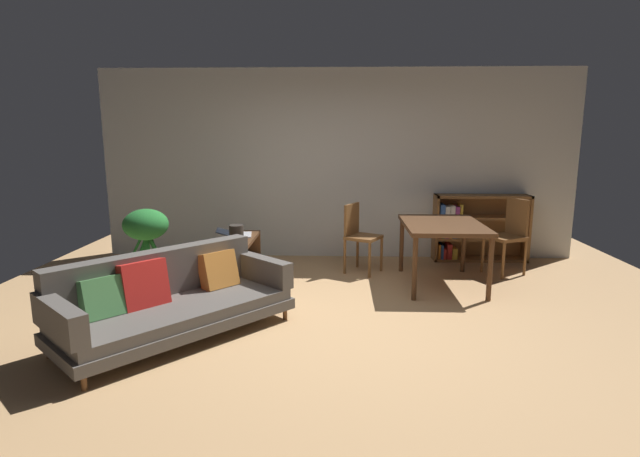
# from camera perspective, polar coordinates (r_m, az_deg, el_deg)

# --- Properties ---
(ground_plane) EXTENTS (8.16, 8.16, 0.00)m
(ground_plane) POSITION_cam_1_polar(r_m,az_deg,el_deg) (4.93, 1.81, -10.69)
(ground_plane) COLOR tan
(back_wall_panel) EXTENTS (6.80, 0.10, 2.70)m
(back_wall_panel) POSITION_cam_1_polar(r_m,az_deg,el_deg) (7.29, 2.02, 7.29)
(back_wall_panel) COLOR silver
(back_wall_panel) RESTS_ON ground_plane
(fabric_couch) EXTENTS (2.03, 2.11, 0.74)m
(fabric_couch) POSITION_cam_1_polar(r_m,az_deg,el_deg) (4.75, -16.74, -7.66)
(fabric_couch) COLOR brown
(fabric_couch) RESTS_ON ground_plane
(media_console) EXTENTS (0.36, 1.04, 0.55)m
(media_console) POSITION_cam_1_polar(r_m,az_deg,el_deg) (6.17, -9.17, -3.71)
(media_console) COLOR #56351E
(media_console) RESTS_ON ground_plane
(open_laptop) EXTENTS (0.47, 0.39, 0.08)m
(open_laptop) POSITION_cam_1_polar(r_m,az_deg,el_deg) (6.26, -9.55, -0.61)
(open_laptop) COLOR silver
(open_laptop) RESTS_ON media_console
(desk_speaker) EXTENTS (0.16, 0.16, 0.21)m
(desk_speaker) POSITION_cam_1_polar(r_m,az_deg,el_deg) (5.82, -9.50, -0.65)
(desk_speaker) COLOR #2D2823
(desk_speaker) RESTS_ON media_console
(potted_floor_plant) EXTENTS (0.57, 0.51, 0.95)m
(potted_floor_plant) POSITION_cam_1_polar(r_m,az_deg,el_deg) (6.11, -19.19, -0.49)
(potted_floor_plant) COLOR #9E9389
(potted_floor_plant) RESTS_ON ground_plane
(dining_table) EXTENTS (0.91, 1.27, 0.76)m
(dining_table) POSITION_cam_1_polar(r_m,az_deg,el_deg) (6.10, 13.81, -0.09)
(dining_table) COLOR #56351E
(dining_table) RESTS_ON ground_plane
(dining_chair_near) EXTENTS (0.55, 0.54, 0.97)m
(dining_chair_near) POSITION_cam_1_polar(r_m,az_deg,el_deg) (6.89, 20.80, -0.41)
(dining_chair_near) COLOR brown
(dining_chair_near) RESTS_ON ground_plane
(dining_chair_far) EXTENTS (0.54, 0.54, 0.90)m
(dining_chair_far) POSITION_cam_1_polar(r_m,az_deg,el_deg) (6.54, 4.46, -0.56)
(dining_chair_far) COLOR brown
(dining_chair_far) RESTS_ON ground_plane
(bookshelf) EXTENTS (1.32, 0.31, 0.94)m
(bookshelf) POSITION_cam_1_polar(r_m,az_deg,el_deg) (7.48, 17.13, 0.06)
(bookshelf) COLOR brown
(bookshelf) RESTS_ON ground_plane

